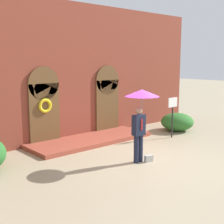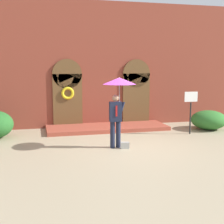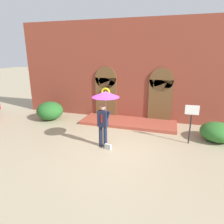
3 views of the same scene
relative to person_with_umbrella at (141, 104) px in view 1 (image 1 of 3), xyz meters
name	(u,v)px [view 1 (image 1 of 3)]	position (x,y,z in m)	size (l,w,h in m)	color
ground_plane	(147,159)	(0.32, 0.00, -1.91)	(80.00, 80.00, 0.00)	tan
building_facade	(74,75)	(0.32, 4.16, 0.77)	(14.00, 2.30, 5.60)	brown
person_with_umbrella	(141,104)	(0.00, 0.00, 0.00)	(1.10, 1.10, 2.36)	#191E33
handbag	(149,158)	(0.19, -0.20, -1.80)	(0.28, 0.12, 0.22)	#B7B7B2
sign_post	(173,111)	(3.39, 1.36, -0.75)	(0.56, 0.06, 1.72)	black
shrub_right	(177,122)	(4.64, 2.03, -1.50)	(1.54, 1.51, 0.83)	#2D6B28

